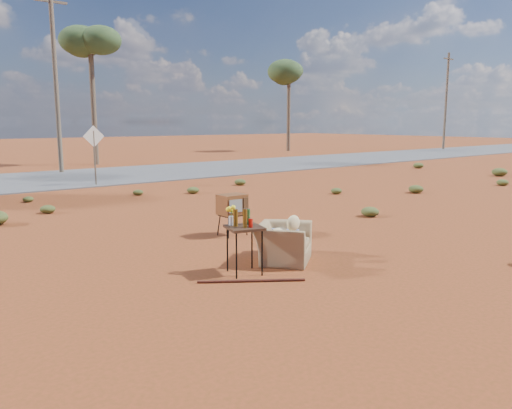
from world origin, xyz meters
TOP-DOWN VIEW (x-y plane):
  - ground at (0.00, 0.00)m, footprint 140.00×140.00m
  - highway at (0.00, 15.00)m, footprint 140.00×7.00m
  - armchair at (0.18, 0.20)m, footprint 1.23×1.27m
  - tv_unit at (0.61, 2.25)m, footprint 0.54×0.44m
  - side_table at (-0.81, 0.05)m, footprint 0.64×0.64m
  - rusty_bar at (-0.97, -0.40)m, footprint 1.32×0.93m
  - road_sign at (1.50, 12.00)m, footprint 0.78×0.06m
  - eucalyptus_center at (5.00, 21.00)m, footprint 3.20×3.20m
  - eucalyptus_right at (22.00, 24.00)m, footprint 3.20×3.20m
  - utility_pole_center at (2.00, 17.50)m, footprint 1.40×0.20m
  - utility_pole_east at (34.00, 17.50)m, footprint 1.40×0.20m
  - scrub_patch at (-0.82, 4.41)m, footprint 17.49×8.07m

SIDE VIEW (x-z plane):
  - ground at x=0.00m, z-range 0.00..0.00m
  - highway at x=0.00m, z-range 0.00..0.04m
  - rusty_bar at x=-0.97m, z-range 0.00..0.04m
  - scrub_patch at x=-0.82m, z-range -0.03..0.30m
  - armchair at x=0.18m, z-range -0.03..0.82m
  - tv_unit at x=0.61m, z-range 0.21..1.06m
  - side_table at x=-0.81m, z-range 0.25..1.29m
  - road_sign at x=1.50m, z-range 0.41..2.60m
  - utility_pole_center at x=2.00m, z-range 0.15..8.15m
  - utility_pole_east at x=34.00m, z-range 0.15..8.15m
  - eucalyptus_right at x=22.00m, z-range 2.39..9.49m
  - eucalyptus_center at x=5.00m, z-range 2.63..10.23m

